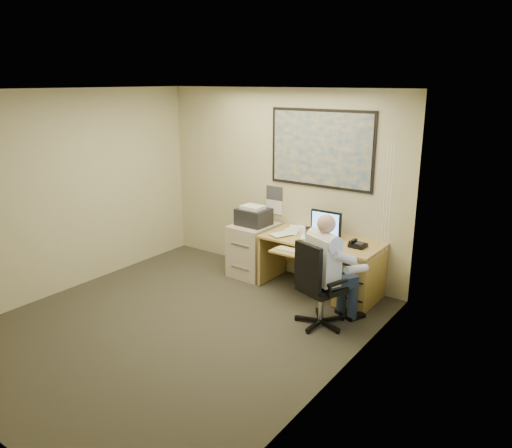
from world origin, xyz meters
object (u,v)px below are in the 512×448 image
Objects in this scene: person at (324,270)px; office_chair at (320,302)px; filing_cabinet at (254,245)px; desk at (344,266)px.

office_chair is at bearing -53.45° from person.
filing_cabinet is 0.79× the size of person.
person is (0.13, -0.83, 0.23)m from desk.
desk is 0.87m from person.
desk is 0.93m from office_chair.
filing_cabinet is 1.82m from office_chair.
filing_cabinet is at bearing 177.97° from person.
office_chair is 0.38m from person.
office_chair is at bearing -26.94° from filing_cabinet.
desk is at bearing 123.80° from person.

